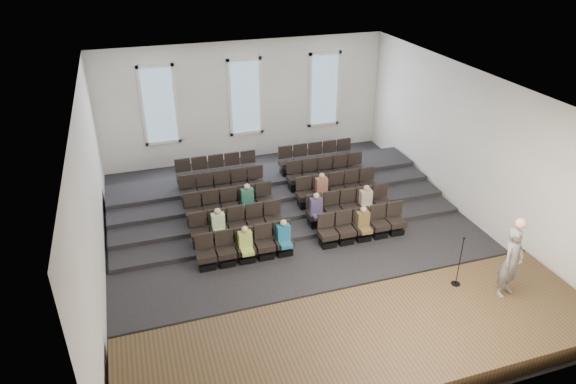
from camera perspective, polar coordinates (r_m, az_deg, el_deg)
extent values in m
plane|color=black|center=(16.68, 1.31, -5.29)|extent=(14.00, 14.00, 0.00)
cube|color=white|center=(14.57, 1.52, 11.46)|extent=(12.00, 14.00, 0.02)
cube|color=white|center=(21.76, -4.78, 10.01)|extent=(12.00, 0.04, 5.00)
cube|color=white|center=(10.16, 14.94, -13.85)|extent=(12.00, 0.04, 5.00)
cube|color=white|center=(14.80, -21.18, -0.73)|extent=(0.04, 14.00, 5.00)
cube|color=white|center=(18.21, 19.66, 4.84)|extent=(0.04, 14.00, 5.00)
cube|color=#4A361F|center=(12.86, 9.09, -16.14)|extent=(11.80, 3.60, 0.50)
cube|color=black|center=(14.04, 5.86, -11.47)|extent=(11.80, 0.06, 0.52)
cube|color=black|center=(18.54, -1.05, -1.37)|extent=(11.80, 4.80, 0.15)
cube|color=black|center=(18.95, -1.51, -0.44)|extent=(11.80, 3.75, 0.30)
cube|color=black|center=(19.36, -1.96, 0.46)|extent=(11.80, 2.70, 0.45)
cube|color=black|center=(19.78, -2.39, 1.31)|extent=(11.80, 1.65, 0.60)
cube|color=black|center=(15.55, -9.00, -8.00)|extent=(0.47, 0.43, 0.20)
cube|color=black|center=(15.37, -9.09, -7.06)|extent=(0.55, 0.50, 0.19)
cube|color=black|center=(15.32, -9.34, -5.37)|extent=(0.55, 0.08, 0.50)
cube|color=black|center=(15.62, -6.82, -7.65)|extent=(0.47, 0.43, 0.20)
cube|color=black|center=(15.44, -6.89, -6.71)|extent=(0.55, 0.50, 0.19)
cube|color=black|center=(15.39, -7.13, -5.03)|extent=(0.55, 0.08, 0.50)
cube|color=black|center=(15.71, -4.67, -7.29)|extent=(0.47, 0.43, 0.20)
cube|color=black|center=(15.53, -4.71, -6.35)|extent=(0.55, 0.50, 0.19)
cube|color=black|center=(15.48, -4.95, -4.68)|extent=(0.55, 0.08, 0.50)
cube|color=black|center=(15.83, -2.54, -6.92)|extent=(0.47, 0.43, 0.20)
cube|color=black|center=(15.65, -2.57, -5.98)|extent=(0.55, 0.50, 0.19)
cube|color=black|center=(15.60, -2.81, -4.32)|extent=(0.55, 0.08, 0.50)
cube|color=black|center=(15.96, -0.46, -6.55)|extent=(0.47, 0.43, 0.20)
cube|color=black|center=(15.79, -0.46, -5.62)|extent=(0.55, 0.50, 0.19)
cube|color=black|center=(15.74, -0.70, -3.97)|extent=(0.55, 0.08, 0.50)
cube|color=black|center=(16.38, 4.41, -5.65)|extent=(0.47, 0.43, 0.20)
cube|color=black|center=(16.21, 4.45, -4.73)|extent=(0.55, 0.50, 0.19)
cube|color=black|center=(16.16, 4.22, -3.13)|extent=(0.55, 0.08, 0.50)
cube|color=black|center=(16.59, 6.34, -5.28)|extent=(0.47, 0.43, 0.20)
cube|color=black|center=(16.42, 6.40, -4.37)|extent=(0.55, 0.50, 0.19)
cube|color=black|center=(16.37, 6.18, -2.79)|extent=(0.55, 0.08, 0.50)
cube|color=black|center=(16.82, 8.22, -4.91)|extent=(0.47, 0.43, 0.20)
cube|color=black|center=(16.65, 8.29, -4.01)|extent=(0.55, 0.50, 0.19)
cube|color=black|center=(16.60, 8.07, -2.45)|extent=(0.55, 0.08, 0.50)
cube|color=black|center=(17.06, 10.04, -4.55)|extent=(0.47, 0.43, 0.20)
cube|color=black|center=(16.90, 10.13, -3.66)|extent=(0.55, 0.50, 0.19)
cube|color=black|center=(16.85, 9.92, -2.12)|extent=(0.55, 0.08, 0.50)
cube|color=black|center=(17.32, 11.81, -4.20)|extent=(0.47, 0.43, 0.20)
cube|color=black|center=(17.16, 11.91, -3.32)|extent=(0.55, 0.50, 0.19)
cube|color=black|center=(17.12, 11.71, -1.80)|extent=(0.55, 0.08, 0.50)
cube|color=black|center=(16.33, -9.68, -5.51)|extent=(0.47, 0.43, 0.20)
cube|color=black|center=(16.16, -9.77, -4.59)|extent=(0.55, 0.50, 0.19)
cube|color=black|center=(16.13, -10.00, -2.97)|extent=(0.55, 0.08, 0.50)
cube|color=black|center=(16.39, -7.61, -5.18)|extent=(0.47, 0.43, 0.20)
cube|color=black|center=(16.23, -7.68, -4.26)|extent=(0.55, 0.50, 0.19)
cube|color=black|center=(16.20, -7.91, -2.66)|extent=(0.55, 0.08, 0.50)
cube|color=black|center=(16.48, -5.56, -4.85)|extent=(0.47, 0.43, 0.20)
cube|color=black|center=(16.32, -5.61, -3.94)|extent=(0.55, 0.50, 0.19)
cube|color=black|center=(16.29, -5.84, -2.34)|extent=(0.55, 0.08, 0.50)
cube|color=black|center=(16.59, -3.54, -4.52)|extent=(0.47, 0.43, 0.20)
cube|color=black|center=(16.43, -3.57, -3.61)|extent=(0.55, 0.50, 0.19)
cube|color=black|center=(16.40, -3.80, -2.02)|extent=(0.55, 0.08, 0.50)
cube|color=black|center=(16.72, -1.55, -4.19)|extent=(0.47, 0.43, 0.20)
cube|color=black|center=(16.56, -1.56, -3.28)|extent=(0.55, 0.50, 0.19)
cube|color=black|center=(16.53, -1.78, -1.71)|extent=(0.55, 0.08, 0.50)
cube|color=black|center=(17.12, 3.12, -3.40)|extent=(0.47, 0.43, 0.20)
cube|color=black|center=(16.97, 3.14, -2.50)|extent=(0.55, 0.50, 0.19)
cube|color=black|center=(16.94, 2.93, -0.96)|extent=(0.55, 0.08, 0.50)
cube|color=black|center=(17.32, 4.98, -3.07)|extent=(0.47, 0.43, 0.20)
cube|color=black|center=(17.17, 5.02, -2.18)|extent=(0.55, 0.50, 0.19)
cube|color=black|center=(17.14, 4.81, -0.66)|extent=(0.55, 0.08, 0.50)
cube|color=black|center=(17.54, 6.79, -2.75)|extent=(0.47, 0.43, 0.20)
cube|color=black|center=(17.39, 6.85, -1.87)|extent=(0.55, 0.50, 0.19)
cube|color=black|center=(17.36, 6.64, -0.37)|extent=(0.55, 0.08, 0.50)
cube|color=black|center=(17.77, 8.56, -2.44)|extent=(0.47, 0.43, 0.20)
cube|color=black|center=(17.62, 8.63, -1.57)|extent=(0.55, 0.50, 0.19)
cube|color=black|center=(17.59, 8.42, -0.08)|extent=(0.55, 0.08, 0.50)
cube|color=black|center=(18.03, 10.27, -2.13)|extent=(0.47, 0.43, 0.20)
cube|color=black|center=(17.88, 10.36, -1.27)|extent=(0.55, 0.50, 0.19)
cube|color=black|center=(17.85, 10.16, 0.19)|extent=(0.55, 0.08, 0.50)
cube|color=black|center=(17.14, -10.29, -3.24)|extent=(0.47, 0.42, 0.20)
cube|color=black|center=(16.98, -10.38, -2.35)|extent=(0.55, 0.50, 0.19)
cube|color=black|center=(16.97, -10.60, -0.81)|extent=(0.55, 0.08, 0.50)
cube|color=black|center=(17.20, -8.32, -2.94)|extent=(0.47, 0.42, 0.20)
cube|color=black|center=(17.05, -8.39, -2.05)|extent=(0.55, 0.50, 0.19)
cube|color=black|center=(17.03, -8.61, -0.51)|extent=(0.55, 0.08, 0.50)
cube|color=black|center=(17.29, -6.37, -2.64)|extent=(0.47, 0.42, 0.20)
cube|color=black|center=(17.13, -6.42, -1.75)|extent=(0.55, 0.50, 0.19)
cube|color=black|center=(17.12, -6.64, -0.22)|extent=(0.55, 0.08, 0.50)
cube|color=black|center=(17.39, -4.44, -2.34)|extent=(0.47, 0.42, 0.20)
cube|color=black|center=(17.24, -4.47, -1.45)|extent=(0.55, 0.50, 0.19)
cube|color=black|center=(17.22, -4.69, 0.06)|extent=(0.55, 0.08, 0.50)
cube|color=black|center=(17.52, -2.53, -2.04)|extent=(0.47, 0.42, 0.20)
cube|color=black|center=(17.36, -2.55, -1.16)|extent=(0.55, 0.50, 0.19)
cube|color=black|center=(17.35, -2.77, 0.35)|extent=(0.55, 0.08, 0.50)
cube|color=black|center=(17.90, 1.94, -1.33)|extent=(0.47, 0.42, 0.20)
cube|color=black|center=(17.75, 1.96, -0.46)|extent=(0.55, 0.50, 0.19)
cube|color=black|center=(17.74, 1.75, 1.01)|extent=(0.55, 0.08, 0.50)
cube|color=black|center=(18.09, 3.73, -1.05)|extent=(0.47, 0.42, 0.20)
cube|color=black|center=(17.94, 3.76, -0.18)|extent=(0.55, 0.50, 0.19)
cube|color=black|center=(17.93, 3.56, 1.28)|extent=(0.55, 0.08, 0.50)
cube|color=black|center=(18.30, 5.48, -0.77)|extent=(0.47, 0.42, 0.20)
cube|color=black|center=(18.15, 5.52, 0.09)|extent=(0.55, 0.50, 0.19)
cube|color=black|center=(18.14, 5.33, 1.53)|extent=(0.55, 0.08, 0.50)
cube|color=black|center=(18.52, 7.19, -0.49)|extent=(0.47, 0.42, 0.20)
cube|color=black|center=(18.38, 7.25, 0.36)|extent=(0.55, 0.50, 0.19)
cube|color=black|center=(18.36, 7.05, 1.78)|extent=(0.55, 0.08, 0.50)
cube|color=black|center=(18.76, 8.86, -0.22)|extent=(0.47, 0.42, 0.20)
cube|color=black|center=(18.62, 8.93, 0.62)|extent=(0.55, 0.50, 0.19)
cube|color=black|center=(18.61, 8.74, 2.03)|extent=(0.55, 0.08, 0.50)
cube|color=black|center=(17.97, -10.84, -1.19)|extent=(0.47, 0.42, 0.20)
cube|color=black|center=(17.83, -10.93, -0.31)|extent=(0.55, 0.50, 0.19)
cube|color=black|center=(17.83, -11.14, 1.15)|extent=(0.55, 0.08, 0.50)
cube|color=black|center=(18.03, -8.96, -0.91)|extent=(0.47, 0.42, 0.20)
cube|color=black|center=(17.89, -9.04, -0.04)|extent=(0.55, 0.50, 0.19)
cube|color=black|center=(17.89, -9.25, 1.42)|extent=(0.55, 0.08, 0.50)
cube|color=black|center=(18.11, -7.10, -0.63)|extent=(0.47, 0.42, 0.20)
cube|color=black|center=(17.97, -7.16, 0.24)|extent=(0.55, 0.50, 0.19)
cube|color=black|center=(17.97, -7.37, 1.69)|extent=(0.55, 0.08, 0.50)
cube|color=black|center=(18.22, -5.25, -0.36)|extent=(0.47, 0.42, 0.20)
cube|color=black|center=(18.07, -5.30, 0.51)|extent=(0.55, 0.50, 0.19)
cube|color=black|center=(18.07, -5.50, 1.96)|extent=(0.55, 0.08, 0.50)
cube|color=black|center=(18.33, -3.43, -0.09)|extent=(0.47, 0.42, 0.20)
cube|color=black|center=(18.19, -3.46, 0.78)|extent=(0.55, 0.50, 0.19)
cube|color=black|center=(18.19, -3.66, 2.21)|extent=(0.55, 0.08, 0.50)
cube|color=black|center=(18.70, 0.86, 0.55)|extent=(0.47, 0.42, 0.20)
cube|color=black|center=(18.56, 0.87, 1.40)|extent=(0.55, 0.50, 0.19)
cube|color=black|center=(18.56, 0.67, 2.81)|extent=(0.55, 0.08, 0.50)
cube|color=black|center=(18.88, 2.59, 0.81)|extent=(0.47, 0.42, 0.20)
cube|color=black|center=(18.74, 2.61, 1.65)|extent=(0.55, 0.50, 0.19)
cube|color=black|center=(18.75, 2.41, 3.05)|extent=(0.55, 0.08, 0.50)
cube|color=black|center=(19.08, 4.28, 1.06)|extent=(0.47, 0.42, 0.20)
cube|color=black|center=(18.94, 4.31, 1.90)|extent=(0.55, 0.50, 0.19)
cube|color=black|center=(18.95, 4.12, 3.28)|extent=(0.55, 0.08, 0.50)
cube|color=black|center=(19.30, 5.93, 1.30)|extent=(0.47, 0.42, 0.20)
cube|color=black|center=(19.16, 5.98, 2.13)|extent=(0.55, 0.50, 0.19)
cube|color=black|center=(19.16, 5.79, 3.50)|extent=(0.55, 0.08, 0.50)
cube|color=black|center=(19.53, 7.55, 1.54)|extent=(0.47, 0.42, 0.20)
cube|color=black|center=(19.40, 7.61, 2.36)|extent=(0.55, 0.50, 0.19)
cube|color=black|center=(19.40, 7.42, 3.71)|extent=(0.55, 0.08, 0.50)
cube|color=black|center=(18.83, -11.35, 0.69)|extent=(0.47, 0.42, 0.20)
cube|color=black|center=(18.69, -11.43, 1.53)|extent=(0.55, 0.50, 0.19)
cube|color=black|center=(18.71, -11.64, 2.93)|extent=(0.55, 0.08, 0.50)
cube|color=black|center=(18.89, -9.55, 0.95)|extent=(0.47, 0.42, 0.20)
cube|color=black|center=(18.75, -9.62, 1.79)|extent=(0.55, 0.50, 0.19)
cube|color=black|center=(18.77, -9.82, 3.18)|extent=(0.55, 0.08, 0.50)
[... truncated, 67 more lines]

